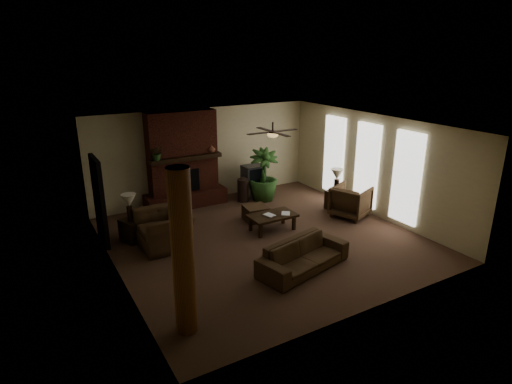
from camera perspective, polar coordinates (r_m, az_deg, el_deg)
room_shell at (r=10.01m, az=1.15°, el=0.99°), size 7.00×7.00×7.00m
fireplace at (r=12.55m, az=-9.69°, el=3.22°), size 2.40×0.70×2.80m
windows at (r=12.25m, az=14.61°, el=3.44°), size 0.08×3.65×2.35m
log_column at (r=6.81m, az=-9.79°, el=-8.14°), size 0.36×0.36×2.80m
doorway at (r=10.62m, az=-20.27°, el=-1.15°), size 0.10×1.00×2.10m
ceiling_fan at (r=10.19m, az=2.25°, el=7.85°), size 1.35×1.35×0.37m
sofa at (r=9.06m, az=6.39°, el=-7.85°), size 2.20×1.08×0.83m
armchair_left at (r=10.19m, az=-12.25°, el=-4.14°), size 0.84×1.29×1.13m
armchair_right at (r=12.03m, az=12.61°, el=-1.04°), size 1.15×1.19×0.95m
coffee_table at (r=10.87m, az=2.20°, el=-3.32°), size 1.20×0.70×0.43m
ottoman at (r=11.55m, az=-0.04°, el=-2.86°), size 0.67×0.67×0.40m
tv_stand at (r=13.42m, az=-0.29°, el=0.47°), size 0.96×0.72×0.50m
tv at (r=13.21m, az=-0.34°, el=2.48°), size 0.65×0.53×0.52m
floor_vase at (r=12.92m, az=-1.75°, el=0.58°), size 0.34×0.34×0.77m
floor_plant at (r=13.04m, az=0.97°, el=0.83°), size 1.32×1.79×0.89m
side_table_left at (r=10.76m, az=-16.11°, el=-4.89°), size 0.65×0.65×0.55m
lamp_left at (r=10.46m, az=-16.66°, el=-1.33°), size 0.44×0.44×0.65m
side_table_right at (r=12.53m, az=10.74°, el=-1.10°), size 0.54×0.54×0.55m
lamp_right at (r=12.34m, az=10.81°, el=2.15°), size 0.43×0.43×0.65m
mantel_plant at (r=11.89m, az=-13.12°, el=4.97°), size 0.49×0.51×0.33m
mantel_vase at (r=12.53m, az=-5.98°, el=5.79°), size 0.23×0.24×0.22m
book_a at (r=10.66m, az=1.40°, el=-2.60°), size 0.22×0.07×0.29m
book_b at (r=10.85m, az=3.45°, el=-2.22°), size 0.19×0.14×0.29m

